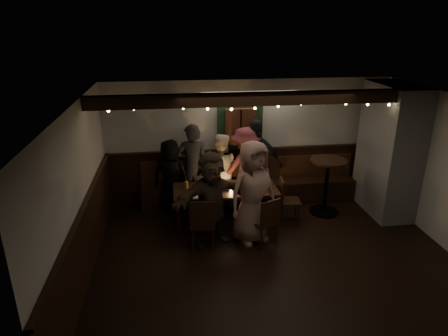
{
  "coord_description": "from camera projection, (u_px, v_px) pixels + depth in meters",
  "views": [
    {
      "loc": [
        -1.58,
        -5.52,
        3.77
      ],
      "look_at": [
        -0.64,
        1.6,
        1.05
      ],
      "focal_mm": 32.0,
      "sensor_mm": 36.0,
      "label": 1
    }
  ],
  "objects": [
    {
      "name": "person_c",
      "position": [
        220.0,
        170.0,
        8.29
      ],
      "size": [
        0.84,
        0.69,
        1.57
      ],
      "primitive_type": "imported",
      "rotation": [
        0.0,
        0.0,
        3.01
      ],
      "color": "beige",
      "rests_on": "ground"
    },
    {
      "name": "high_top",
      "position": [
        327.0,
        180.0,
        7.98
      ],
      "size": [
        0.72,
        0.72,
        1.15
      ],
      "color": "black",
      "rests_on": "ground"
    },
    {
      "name": "person_b",
      "position": [
        193.0,
        167.0,
        8.17
      ],
      "size": [
        0.68,
        0.47,
        1.81
      ],
      "primitive_type": "imported",
      "rotation": [
        0.0,
        0.0,
        3.09
      ],
      "color": "#242426",
      "rests_on": "ground"
    },
    {
      "name": "person_d",
      "position": [
        245.0,
        167.0,
        8.28
      ],
      "size": [
        1.23,
        0.92,
        1.7
      ],
      "primitive_type": "imported",
      "rotation": [
        0.0,
        0.0,
        3.43
      ],
      "color": "brown",
      "rests_on": "ground"
    },
    {
      "name": "room",
      "position": [
        313.0,
        166.0,
        7.71
      ],
      "size": [
        6.02,
        5.01,
        2.62
      ],
      "color": "black",
      "rests_on": "ground"
    },
    {
      "name": "person_e",
      "position": [
        256.0,
        163.0,
        8.3
      ],
      "size": [
        1.18,
        0.86,
        1.85
      ],
      "primitive_type": "imported",
      "rotation": [
        0.0,
        0.0,
        2.72
      ],
      "color": "black",
      "rests_on": "ground"
    },
    {
      "name": "person_g",
      "position": [
        252.0,
        192.0,
        6.9
      ],
      "size": [
        1.07,
        0.9,
        1.86
      ],
      "primitive_type": "imported",
      "rotation": [
        0.0,
        0.0,
        0.4
      ],
      "color": "#9F7767",
      "rests_on": "ground"
    },
    {
      "name": "chair_end",
      "position": [
        286.0,
        197.0,
        7.77
      ],
      "size": [
        0.43,
        0.43,
        0.86
      ],
      "color": "black",
      "rests_on": "ground"
    },
    {
      "name": "person_f",
      "position": [
        212.0,
        199.0,
        6.83
      ],
      "size": [
        1.66,
        1.02,
        1.7
      ],
      "primitive_type": "imported",
      "rotation": [
        0.0,
        0.0,
        0.36
      ],
      "color": "#402F21",
      "rests_on": "ground"
    },
    {
      "name": "dining_table",
      "position": [
        225.0,
        191.0,
        7.64
      ],
      "size": [
        1.98,
        0.85,
        0.86
      ],
      "color": "black",
      "rests_on": "ground"
    },
    {
      "name": "person_a",
      "position": [
        171.0,
        176.0,
        8.06
      ],
      "size": [
        0.86,
        0.7,
        1.52
      ],
      "primitive_type": "imported",
      "rotation": [
        0.0,
        0.0,
        2.81
      ],
      "color": "black",
      "rests_on": "ground"
    },
    {
      "name": "chair_near_left",
      "position": [
        203.0,
        221.0,
        6.77
      ],
      "size": [
        0.47,
        0.47,
        0.94
      ],
      "color": "black",
      "rests_on": "ground"
    },
    {
      "name": "chair_near_right",
      "position": [
        267.0,
        219.0,
        6.89
      ],
      "size": [
        0.53,
        0.53,
        0.89
      ],
      "color": "black",
      "rests_on": "ground"
    }
  ]
}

